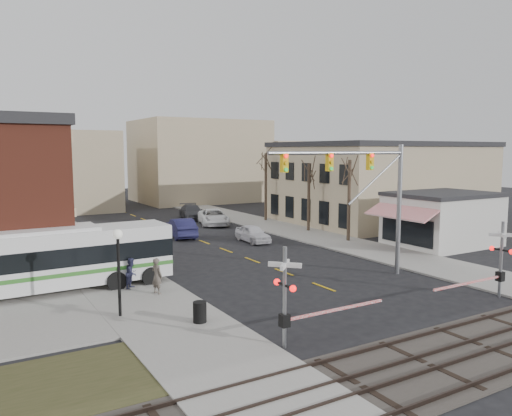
{
  "coord_description": "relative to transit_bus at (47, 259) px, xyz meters",
  "views": [
    {
      "loc": [
        -17.17,
        -19.56,
        7.66
      ],
      "look_at": [
        1.02,
        11.19,
        3.5
      ],
      "focal_mm": 35.0,
      "sensor_mm": 36.0,
      "label": 1
    }
  ],
  "objects": [
    {
      "name": "tree_east_c",
      "position": [
        24.53,
        17.56,
        1.82
      ],
      "size": [
        0.28,
        0.28,
        7.2
      ],
      "color": "#382B21",
      "rests_on": "sidewalk_east"
    },
    {
      "name": "awning_shop",
      "position": [
        29.5,
        -1.44,
        0.26
      ],
      "size": [
        9.74,
        6.2,
        4.3
      ],
      "color": "beige",
      "rests_on": "ground"
    },
    {
      "name": "street_lamp",
      "position": [
        2.25,
        -5.84,
        1.1
      ],
      "size": [
        0.44,
        0.44,
        4.0
      ],
      "color": "black",
      "rests_on": "sidewalk_west"
    },
    {
      "name": "tree_east_b",
      "position": [
        24.33,
        9.56,
        1.37
      ],
      "size": [
        0.28,
        0.28,
        6.3
      ],
      "color": "#382B21",
      "rests_on": "sidewalk_east"
    },
    {
      "name": "tan_building",
      "position": [
        35.53,
        11.56,
        2.35
      ],
      "size": [
        20.3,
        15.3,
        8.5
      ],
      "color": "tan",
      "rests_on": "ground"
    },
    {
      "name": "rr_crossing_east",
      "position": [
        19.87,
        -12.61,
        0.07
      ],
      "size": [
        5.6,
        1.36,
        4.0
      ],
      "color": "gray",
      "rests_on": "ground"
    },
    {
      "name": "trash_bin",
      "position": [
        5.04,
        -8.46,
        -1.33
      ],
      "size": [
        0.6,
        0.6,
        0.92
      ],
      "primitive_type": "cylinder",
      "color": "black",
      "rests_on": "sidewalk_west"
    },
    {
      "name": "rr_crossing_west",
      "position": [
        7.24,
        -12.51,
        0.07
      ],
      "size": [
        5.6,
        1.36,
        4.0
      ],
      "color": "gray",
      "rests_on": "ground"
    },
    {
      "name": "car_b",
      "position": [
        12.81,
        12.77,
        -1.06
      ],
      "size": [
        2.56,
        5.35,
        1.69
      ],
      "primitive_type": "imported",
      "rotation": [
        0.0,
        0.0,
        2.99
      ],
      "color": "#18183C",
      "rests_on": "ground"
    },
    {
      "name": "pedestrian_far",
      "position": [
        4.09,
        -1.55,
        -0.94
      ],
      "size": [
        1.02,
        1.04,
        1.69
      ],
      "primitive_type": "imported",
      "rotation": [
        0.0,
        0.0,
        0.83
      ],
      "color": "#2E2F50",
      "rests_on": "sidewalk_west"
    },
    {
      "name": "tree_east_a",
      "position": [
        24.03,
        3.56,
        1.59
      ],
      "size": [
        0.28,
        0.28,
        6.75
      ],
      "color": "#382B21",
      "rests_on": "sidewalk_east"
    },
    {
      "name": "transit_bus",
      "position": [
        0.0,
        0.0,
        0.0
      ],
      "size": [
        13.22,
        3.23,
        3.39
      ],
      "color": "silver",
      "rests_on": "ground"
    },
    {
      "name": "car_a",
      "position": [
        17.1,
        7.57,
        -1.19
      ],
      "size": [
        1.87,
        4.24,
        1.42
      ],
      "primitive_type": "imported",
      "rotation": [
        0.0,
        0.0,
        -0.05
      ],
      "color": "silver",
      "rests_on": "ground"
    },
    {
      "name": "car_c",
      "position": [
        18.47,
        17.97,
        -1.1
      ],
      "size": [
        4.22,
        6.32,
        1.61
      ],
      "primitive_type": "imported",
      "rotation": [
        0.0,
        0.0,
        -0.29
      ],
      "color": "white",
      "rests_on": "ground"
    },
    {
      "name": "sidewalk_west",
      "position": [
        4.03,
        11.56,
        -1.84
      ],
      "size": [
        5.0,
        60.0,
        0.12
      ],
      "primitive_type": "cube",
      "color": "gray",
      "rests_on": "ground"
    },
    {
      "name": "rail_tracks",
      "position": [
        13.53,
        -16.44,
        -1.78
      ],
      "size": [
        160.0,
        3.91,
        0.14
      ],
      "color": "#2D231E",
      "rests_on": "ground"
    },
    {
      "name": "car_d",
      "position": [
        18.31,
        23.17,
        -1.12
      ],
      "size": [
        3.36,
        5.78,
        1.57
      ],
      "primitive_type": "imported",
      "rotation": [
        0.0,
        0.0,
        -0.22
      ],
      "color": "#45464B",
      "rests_on": "ground"
    },
    {
      "name": "pedestrian_near",
      "position": [
        4.93,
        -3.26,
        -0.83
      ],
      "size": [
        0.68,
        0.81,
        1.91
      ],
      "primitive_type": "imported",
      "rotation": [
        0.0,
        0.0,
        1.95
      ],
      "color": "#574E45",
      "rests_on": "sidewalk_west"
    },
    {
      "name": "ballast_strip",
      "position": [
        13.53,
        -16.44,
        -1.87
      ],
      "size": [
        160.0,
        5.0,
        0.06
      ],
      "primitive_type": "cube",
      "color": "#332D28",
      "rests_on": "ground"
    },
    {
      "name": "ground",
      "position": [
        13.53,
        -8.44,
        -1.9
      ],
      "size": [
        160.0,
        160.0,
        0.0
      ],
      "primitive_type": "plane",
      "color": "black",
      "rests_on": "ground"
    },
    {
      "name": "traffic_signal_mast",
      "position": [
        16.71,
        -6.34,
        3.82
      ],
      "size": [
        9.65,
        0.3,
        8.0
      ],
      "color": "gray",
      "rests_on": "ground"
    },
    {
      "name": "sidewalk_east",
      "position": [
        23.03,
        11.56,
        -1.84
      ],
      "size": [
        5.0,
        60.0,
        0.12
      ],
      "primitive_type": "cube",
      "color": "gray",
      "rests_on": "ground"
    }
  ]
}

